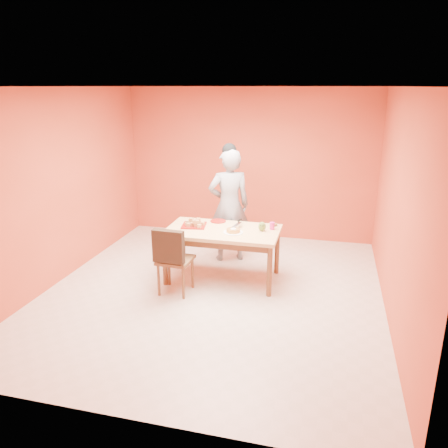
% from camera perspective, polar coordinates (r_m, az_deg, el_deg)
% --- Properties ---
extents(floor, '(5.00, 5.00, 0.00)m').
position_cam_1_polar(floor, '(6.08, -1.42, -8.82)').
color(floor, beige).
rests_on(floor, ground).
extents(ceiling, '(5.00, 5.00, 0.00)m').
position_cam_1_polar(ceiling, '(5.45, -1.65, 17.53)').
color(ceiling, silver).
rests_on(ceiling, wall_back).
extents(wall_back, '(4.50, 0.00, 4.50)m').
position_cam_1_polar(wall_back, '(8.00, 3.31, 7.82)').
color(wall_back, '#C6482D').
rests_on(wall_back, floor).
extents(wall_left, '(0.00, 5.00, 5.00)m').
position_cam_1_polar(wall_left, '(6.57, -20.85, 4.53)').
color(wall_left, '#C6482D').
rests_on(wall_left, floor).
extents(wall_right, '(0.00, 5.00, 5.00)m').
position_cam_1_polar(wall_right, '(5.48, 21.81, 1.98)').
color(wall_right, '#C6482D').
rests_on(wall_right, floor).
extents(dining_table, '(1.60, 0.90, 0.76)m').
position_cam_1_polar(dining_table, '(6.22, -0.18, -1.54)').
color(dining_table, '#F3C27F').
rests_on(dining_table, floor).
extents(dining_chair, '(0.46, 0.53, 0.95)m').
position_cam_1_polar(dining_chair, '(5.90, -6.45, -4.51)').
color(dining_chair, brown).
rests_on(dining_chair, floor).
extents(pastry_pile, '(0.31, 0.31, 0.10)m').
position_cam_1_polar(pastry_pile, '(6.34, -3.95, 0.34)').
color(pastry_pile, tan).
rests_on(pastry_pile, pastry_platter).
extents(person, '(0.77, 0.66, 1.80)m').
position_cam_1_polar(person, '(6.89, 0.67, 2.40)').
color(person, gray).
rests_on(person, floor).
extents(pastry_platter, '(0.39, 0.39, 0.02)m').
position_cam_1_polar(pastry_platter, '(6.36, -3.94, -0.18)').
color(pastry_platter, maroon).
rests_on(pastry_platter, dining_table).
extents(red_dinner_plate, '(0.30, 0.30, 0.01)m').
position_cam_1_polar(red_dinner_plate, '(6.55, -0.78, 0.38)').
color(red_dinner_plate, maroon).
rests_on(red_dinner_plate, dining_table).
extents(white_cake_plate, '(0.36, 0.36, 0.01)m').
position_cam_1_polar(white_cake_plate, '(6.05, 1.22, -1.11)').
color(white_cake_plate, white).
rests_on(white_cake_plate, dining_table).
extents(sponge_cake, '(0.20, 0.20, 0.04)m').
position_cam_1_polar(sponge_cake, '(6.04, 1.22, -0.85)').
color(sponge_cake, gold).
rests_on(sponge_cake, white_cake_plate).
extents(cake_server, '(0.10, 0.28, 0.01)m').
position_cam_1_polar(cake_server, '(6.20, 1.68, -0.10)').
color(cake_server, silver).
rests_on(cake_server, sponge_cake).
extents(egg_ornament, '(0.12, 0.11, 0.13)m').
position_cam_1_polar(egg_ornament, '(6.13, 4.99, -0.33)').
color(egg_ornament, olive).
rests_on(egg_ornament, dining_table).
extents(magenta_glass, '(0.09, 0.09, 0.10)m').
position_cam_1_polar(magenta_glass, '(6.22, 6.30, -0.24)').
color(magenta_glass, '#DD2184').
rests_on(magenta_glass, dining_table).
extents(checker_tin, '(0.12, 0.12, 0.03)m').
position_cam_1_polar(checker_tin, '(6.40, 6.51, -0.09)').
color(checker_tin, '#3D2010').
rests_on(checker_tin, dining_table).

